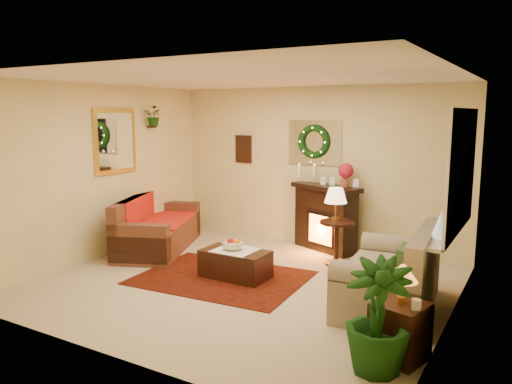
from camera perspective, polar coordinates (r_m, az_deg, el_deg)
The scene contains 31 objects.
floor at distance 6.55m, azimuth -1.57°, elevation -10.41°, with size 5.00×5.00×0.00m, color beige.
ceiling at distance 6.19m, azimuth -1.67°, elevation 12.92°, with size 5.00×5.00×0.00m, color white.
wall_back at distance 8.22m, azimuth 6.69°, elevation 2.84°, with size 5.00×5.00×0.00m, color #EFD88C.
wall_front at distance 4.52m, azimuth -16.87°, elevation -2.61°, with size 5.00×5.00×0.00m, color #EFD88C.
wall_left at distance 7.84m, azimuth -17.35°, elevation 2.18°, with size 4.50×4.50×0.00m, color #EFD88C.
wall_right at distance 5.37m, azimuth 21.67°, elevation -1.04°, with size 4.50×4.50×0.00m, color #EFD88C.
area_rug at distance 6.77m, azimuth -3.96°, elevation -9.73°, with size 2.16×1.62×0.01m, color #5A2016.
sofa at distance 8.18m, azimuth -11.07°, elevation -3.48°, with size 0.88×2.00×0.86m, color brown.
red_throw at distance 8.29m, azimuth -10.67°, elevation -3.14°, with size 0.84×1.37×0.02m, color #BE1207.
fireplace at distance 8.03m, azimuth 7.95°, elevation -2.76°, with size 1.07×0.34×0.98m, color black.
poinsettia at distance 7.79m, azimuth 10.24°, elevation 2.41°, with size 0.23×0.23×0.23m, color #AC1931.
mantel_candle_a at distance 8.06m, azimuth 4.97°, elevation 2.45°, with size 0.06×0.06×0.19m, color white.
mantel_candle_b at distance 8.00m, azimuth 6.68°, elevation 2.38°, with size 0.06×0.06×0.19m, color beige.
mantel_mirror at distance 8.17m, azimuth 6.69°, elevation 5.61°, with size 0.92×0.02×0.72m, color white.
wreath at distance 8.13m, azimuth 6.57°, elevation 5.74°, with size 0.55×0.55×0.11m, color #194719.
wall_art at distance 8.81m, azimuth -1.44°, elevation 4.94°, with size 0.32×0.03×0.48m, color #381E11.
gold_mirror at distance 7.99m, azimuth -15.81°, elevation 5.62°, with size 0.03×0.84×1.00m, color gold.
hanging_plant at distance 8.43m, azimuth -11.52°, elevation 7.43°, with size 0.33×0.28×0.36m, color #194719.
loveseat at distance 5.87m, azimuth 14.91°, elevation -8.72°, with size 0.92×1.59×0.92m, color tan.
window_frame at distance 5.88m, azimuth 22.48°, elevation 2.19°, with size 0.03×1.86×1.36m, color white.
window_glass at distance 5.88m, azimuth 22.34°, elevation 2.20°, with size 0.02×1.70×1.22m, color black.
window_sill at distance 6.01m, azimuth 21.10°, elevation -4.18°, with size 0.22×1.86×0.04m, color white.
mini_tree at distance 5.55m, azimuth 20.40°, elevation -3.40°, with size 0.19×0.19×0.28m, color silver.
sill_plant at distance 6.61m, azimuth 22.44°, elevation -1.19°, with size 0.28×0.22×0.51m, color #2B6534.
side_table_round at distance 7.33m, azimuth 9.18°, elevation -5.74°, with size 0.50×0.50×0.64m, color #321F0F.
lamp_cream at distance 7.22m, azimuth 9.07°, elevation -1.45°, with size 0.32×0.32×0.50m, color #FFD49C.
end_table_square at distance 4.78m, azimuth 16.11°, elevation -14.91°, with size 0.42×0.42×0.52m, color #4E2820.
lamp_tiffany at distance 4.63m, azimuth 16.41°, elevation -9.40°, with size 0.27×0.27×0.39m, color orange.
coffee_table at distance 6.70m, azimuth -2.38°, elevation -8.06°, with size 0.89×0.49×0.38m, color black.
fruit_bowl at distance 6.65m, azimuth -2.67°, elevation -6.05°, with size 0.27×0.27×0.06m, color silver.
floor_palm at distance 4.44m, azimuth 13.69°, elevation -14.17°, with size 1.65×1.65×2.95m, color #205B29.
Camera 1 is at (3.26, -5.25, 2.18)m, focal length 35.00 mm.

